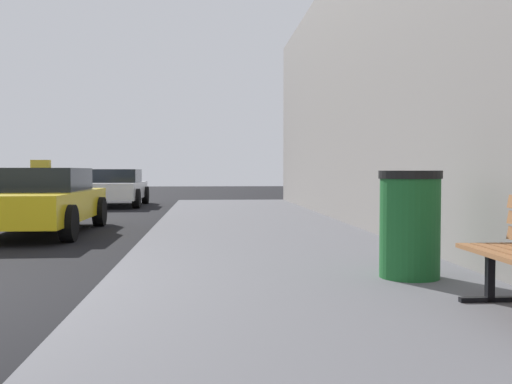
% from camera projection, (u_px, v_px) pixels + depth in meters
% --- Properties ---
extents(sidewalk, '(4.00, 32.00, 0.15)m').
position_uv_depth(sidewalk, '(317.00, 298.00, 5.12)').
color(sidewalk, '#5B5B60').
rests_on(sidewalk, ground_plane).
extents(trash_bin, '(0.62, 0.62, 1.07)m').
position_uv_depth(trash_bin, '(410.00, 224.00, 5.69)').
color(trash_bin, '#195926').
rests_on(trash_bin, sidewalk).
extents(car_yellow, '(2.04, 4.38, 1.43)m').
position_uv_depth(car_yellow, '(39.00, 200.00, 11.09)').
color(car_yellow, yellow).
rests_on(car_yellow, ground_plane).
extents(car_white, '(1.99, 4.20, 1.27)m').
position_uv_depth(car_white, '(116.00, 187.00, 19.77)').
color(car_white, white).
rests_on(car_white, ground_plane).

